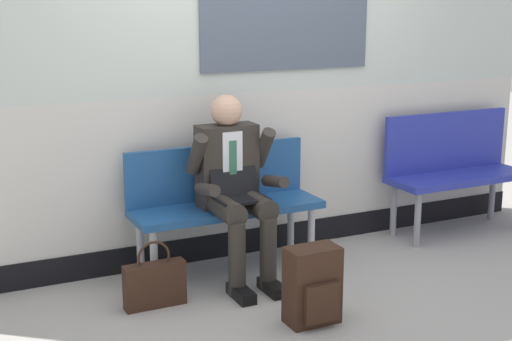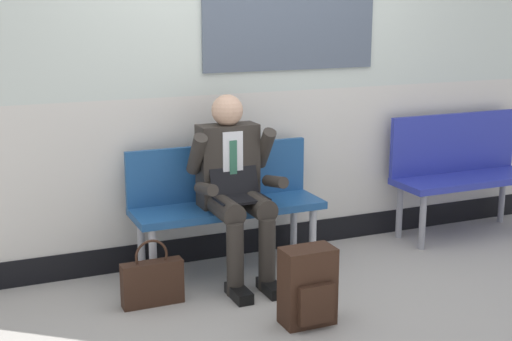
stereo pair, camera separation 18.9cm
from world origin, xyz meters
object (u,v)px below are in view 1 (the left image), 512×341
Objects in this scene: bench_empty at (453,164)px; person_seated at (235,184)px; bench_with_person at (223,197)px; handbag at (155,283)px; backpack at (313,286)px.

person_seated is (-2.01, -0.20, 0.11)m from bench_empty.
bench_empty is at bearing 0.25° from bench_with_person.
bench_empty is 2.71m from handbag.
handbag is (-0.63, -0.40, -0.37)m from bench_with_person.
backpack is 0.97m from handbag.
bench_with_person is at bearing 32.66° from handbag.
person_seated is at bearing -90.00° from bench_with_person.
bench_with_person is 1.10× the size of bench_empty.
bench_with_person is 1.06× the size of person_seated.
bench_with_person is at bearing 90.00° from person_seated.
handbag is at bearing -147.34° from bench_with_person.
person_seated reaches higher than bench_with_person.
bench_with_person reaches higher than backpack.
person_seated is 2.68× the size of backpack.
bench_empty is 2.59× the size of backpack.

